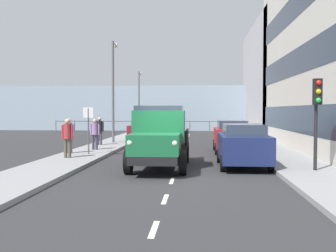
{
  "coord_description": "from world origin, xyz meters",
  "views": [
    {
      "loc": [
        -0.82,
        13.42,
        2.25
      ],
      "look_at": [
        0.77,
        -7.52,
        1.42
      ],
      "focal_mm": 42.07,
      "sensor_mm": 36.0,
      "label": 1
    }
  ],
  "objects_px": {
    "pedestrian_couple_b": "(67,135)",
    "lamp_post_promenade": "(113,82)",
    "car_grey_oppositeside_2": "(162,124)",
    "pedestrian_by_lamp": "(69,133)",
    "car_red_kerbside_1": "(231,136)",
    "pedestrian_with_bag": "(99,129)",
    "truck_vintage_green": "(159,138)",
    "traffic_light_near": "(317,104)",
    "lamp_post_far": "(139,95)",
    "car_navy_kerbside_near": "(243,145)",
    "car_maroon_oppositeside_0": "(146,131)",
    "pedestrian_couple_a": "(95,131)",
    "car_white_oppositeside_1": "(156,127)",
    "street_sign": "(88,122)"
  },
  "relations": [
    {
      "from": "pedestrian_couple_b",
      "to": "lamp_post_promenade",
      "type": "xyz_separation_m",
      "value": [
        -0.2,
        -8.7,
        2.92
      ]
    },
    {
      "from": "car_grey_oppositeside_2",
      "to": "pedestrian_by_lamp",
      "type": "distance_m",
      "value": 19.23
    },
    {
      "from": "car_red_kerbside_1",
      "to": "pedestrian_with_bag",
      "type": "bearing_deg",
      "value": -17.36
    },
    {
      "from": "truck_vintage_green",
      "to": "traffic_light_near",
      "type": "bearing_deg",
      "value": 170.33
    },
    {
      "from": "pedestrian_by_lamp",
      "to": "lamp_post_far",
      "type": "distance_m",
      "value": 19.66
    },
    {
      "from": "car_navy_kerbside_near",
      "to": "car_maroon_oppositeside_0",
      "type": "relative_size",
      "value": 0.93
    },
    {
      "from": "pedestrian_by_lamp",
      "to": "pedestrian_couple_a",
      "type": "xyz_separation_m",
      "value": [
        -0.79,
        -1.87,
        -0.04
      ]
    },
    {
      "from": "car_maroon_oppositeside_0",
      "to": "pedestrian_couple_a",
      "type": "distance_m",
      "value": 5.68
    },
    {
      "from": "car_navy_kerbside_near",
      "to": "traffic_light_near",
      "type": "xyz_separation_m",
      "value": [
        -2.34,
        1.68,
        1.58
      ]
    },
    {
      "from": "car_grey_oppositeside_2",
      "to": "pedestrian_with_bag",
      "type": "height_order",
      "value": "pedestrian_with_bag"
    },
    {
      "from": "truck_vintage_green",
      "to": "pedestrian_by_lamp",
      "type": "bearing_deg",
      "value": -38.49
    },
    {
      "from": "car_maroon_oppositeside_0",
      "to": "pedestrian_with_bag",
      "type": "distance_m",
      "value": 3.53
    },
    {
      "from": "pedestrian_with_bag",
      "to": "lamp_post_promenade",
      "type": "xyz_separation_m",
      "value": [
        -0.41,
        -2.18,
        2.95
      ]
    },
    {
      "from": "pedestrian_by_lamp",
      "to": "pedestrian_couple_b",
      "type": "bearing_deg",
      "value": 106.36
    },
    {
      "from": "car_white_oppositeside_1",
      "to": "traffic_light_near",
      "type": "xyz_separation_m",
      "value": [
        -7.55,
        17.88,
        1.58
      ]
    },
    {
      "from": "pedestrian_couple_b",
      "to": "pedestrian_couple_a",
      "type": "relative_size",
      "value": 1.05
    },
    {
      "from": "pedestrian_by_lamp",
      "to": "traffic_light_near",
      "type": "distance_m",
      "value": 11.54
    },
    {
      "from": "truck_vintage_green",
      "to": "car_maroon_oppositeside_0",
      "type": "xyz_separation_m",
      "value": [
        1.95,
        -10.99,
        -0.28
      ]
    },
    {
      "from": "pedestrian_couple_b",
      "to": "lamp_post_promenade",
      "type": "bearing_deg",
      "value": -91.31
    },
    {
      "from": "lamp_post_promenade",
      "to": "car_red_kerbside_1",
      "type": "bearing_deg",
      "value": 147.93
    },
    {
      "from": "car_navy_kerbside_near",
      "to": "pedestrian_couple_b",
      "type": "bearing_deg",
      "value": -9.89
    },
    {
      "from": "car_maroon_oppositeside_0",
      "to": "pedestrian_couple_a",
      "type": "height_order",
      "value": "pedestrian_couple_a"
    },
    {
      "from": "pedestrian_couple_a",
      "to": "lamp_post_far",
      "type": "height_order",
      "value": "lamp_post_far"
    },
    {
      "from": "car_maroon_oppositeside_0",
      "to": "lamp_post_far",
      "type": "distance_m",
      "value": 12.86
    },
    {
      "from": "car_grey_oppositeside_2",
      "to": "pedestrian_with_bag",
      "type": "bearing_deg",
      "value": 79.86
    },
    {
      "from": "pedestrian_couple_a",
      "to": "street_sign",
      "type": "distance_m",
      "value": 2.13
    },
    {
      "from": "truck_vintage_green",
      "to": "car_white_oppositeside_1",
      "type": "distance_m",
      "value": 17.04
    },
    {
      "from": "truck_vintage_green",
      "to": "lamp_post_promenade",
      "type": "height_order",
      "value": "lamp_post_promenade"
    },
    {
      "from": "pedestrian_couple_a",
      "to": "car_red_kerbside_1",
      "type": "bearing_deg",
      "value": -176.59
    },
    {
      "from": "lamp_post_promenade",
      "to": "street_sign",
      "type": "relative_size",
      "value": 2.96
    },
    {
      "from": "car_maroon_oppositeside_0",
      "to": "traffic_light_near",
      "type": "distance_m",
      "value": 14.22
    },
    {
      "from": "car_red_kerbside_1",
      "to": "pedestrian_with_bag",
      "type": "height_order",
      "value": "pedestrian_with_bag"
    },
    {
      "from": "car_red_kerbside_1",
      "to": "pedestrian_couple_b",
      "type": "relative_size",
      "value": 2.22
    },
    {
      "from": "car_navy_kerbside_near",
      "to": "lamp_post_promenade",
      "type": "xyz_separation_m",
      "value": [
        7.36,
        -10.02,
        3.2
      ]
    },
    {
      "from": "car_maroon_oppositeside_0",
      "to": "pedestrian_with_bag",
      "type": "relative_size",
      "value": 2.5
    },
    {
      "from": "car_maroon_oppositeside_0",
      "to": "pedestrian_couple_b",
      "type": "height_order",
      "value": "pedestrian_couple_b"
    },
    {
      "from": "car_navy_kerbside_near",
      "to": "pedestrian_with_bag",
      "type": "bearing_deg",
      "value": -45.26
    },
    {
      "from": "car_white_oppositeside_1",
      "to": "street_sign",
      "type": "bearing_deg",
      "value": 82.06
    },
    {
      "from": "traffic_light_near",
      "to": "car_navy_kerbside_near",
      "type": "bearing_deg",
      "value": -35.75
    },
    {
      "from": "car_maroon_oppositeside_0",
      "to": "pedestrian_by_lamp",
      "type": "height_order",
      "value": "pedestrian_by_lamp"
    },
    {
      "from": "truck_vintage_green",
      "to": "lamp_post_far",
      "type": "height_order",
      "value": "lamp_post_far"
    },
    {
      "from": "car_red_kerbside_1",
      "to": "car_navy_kerbside_near",
      "type": "bearing_deg",
      "value": 90.0
    },
    {
      "from": "lamp_post_promenade",
      "to": "pedestrian_couple_a",
      "type": "bearing_deg",
      "value": 90.71
    },
    {
      "from": "car_maroon_oppositeside_0",
      "to": "pedestrian_couple_a",
      "type": "bearing_deg",
      "value": 68.49
    },
    {
      "from": "car_red_kerbside_1",
      "to": "lamp_post_far",
      "type": "distance_m",
      "value": 18.97
    },
    {
      "from": "pedestrian_couple_b",
      "to": "lamp_post_far",
      "type": "height_order",
      "value": "lamp_post_far"
    },
    {
      "from": "car_red_kerbside_1",
      "to": "car_maroon_oppositeside_0",
      "type": "bearing_deg",
      "value": -42.93
    },
    {
      "from": "pedestrian_by_lamp",
      "to": "car_red_kerbside_1",
      "type": "bearing_deg",
      "value": -164.09
    },
    {
      "from": "car_white_oppositeside_1",
      "to": "pedestrian_with_bag",
      "type": "height_order",
      "value": "pedestrian_with_bag"
    },
    {
      "from": "truck_vintage_green",
      "to": "street_sign",
      "type": "distance_m",
      "value": 5.3
    }
  ]
}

